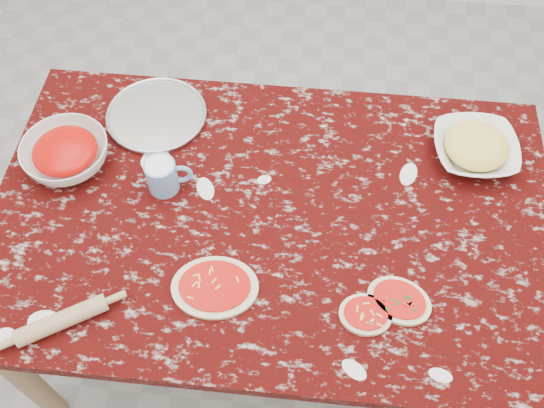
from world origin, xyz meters
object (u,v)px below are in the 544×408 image
(pizza_tray, at_px, (157,116))
(flour_mug, at_px, (163,176))
(rolling_pin, at_px, (62,320))
(worktable, at_px, (272,229))
(sauce_bowl, at_px, (66,154))
(cheese_bowl, at_px, (475,150))

(pizza_tray, distance_m, flour_mug, 0.28)
(flour_mug, xyz_separation_m, rolling_pin, (-0.17, -0.44, -0.03))
(worktable, bearing_deg, rolling_pin, -141.99)
(worktable, distance_m, sauce_bowl, 0.64)
(cheese_bowl, bearing_deg, flour_mug, -167.05)
(sauce_bowl, distance_m, flour_mug, 0.31)
(sauce_bowl, relative_size, flour_mug, 1.92)
(pizza_tray, relative_size, sauce_bowl, 1.22)
(worktable, distance_m, flour_mug, 0.35)
(pizza_tray, height_order, cheese_bowl, cheese_bowl)
(worktable, relative_size, rolling_pin, 6.98)
(cheese_bowl, distance_m, rolling_pin, 1.25)
(cheese_bowl, relative_size, rolling_pin, 1.08)
(pizza_tray, height_order, rolling_pin, rolling_pin)
(sauce_bowl, relative_size, cheese_bowl, 1.02)
(cheese_bowl, bearing_deg, rolling_pin, -148.68)
(worktable, xyz_separation_m, flour_mug, (-0.32, 0.06, 0.14))
(worktable, xyz_separation_m, pizza_tray, (-0.40, 0.33, 0.09))
(sauce_bowl, xyz_separation_m, cheese_bowl, (1.20, 0.15, -0.01))
(worktable, bearing_deg, pizza_tray, 140.86)
(rolling_pin, bearing_deg, sauce_bowl, 104.82)
(worktable, relative_size, pizza_tray, 5.18)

